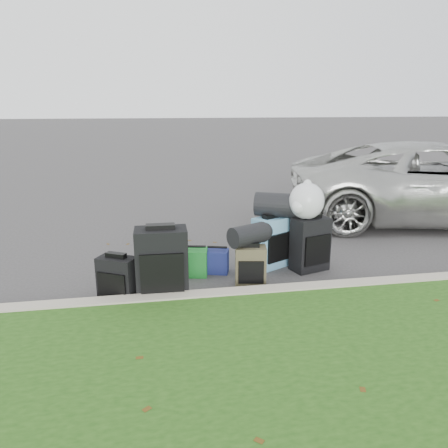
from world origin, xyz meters
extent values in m
plane|color=#383535|center=(0.00, 0.00, 0.00)|extent=(120.00, 120.00, 0.00)
cube|color=#9E937F|center=(0.00, -1.00, 0.07)|extent=(120.00, 0.18, 0.15)
imported|color=#B7B7B2|center=(4.00, 1.70, 0.71)|extent=(5.50, 3.44, 1.42)
cube|color=black|center=(-1.42, -0.73, 0.25)|extent=(0.45, 0.38, 0.50)
cube|color=black|center=(-0.94, -0.74, 0.40)|extent=(0.56, 0.34, 0.80)
cube|color=#383321|center=(0.08, -0.58, 0.24)|extent=(0.38, 0.28, 0.48)
cube|color=teal|center=(0.48, 0.00, 0.33)|extent=(0.54, 0.46, 0.66)
cube|color=black|center=(0.94, -0.19, 0.34)|extent=(0.52, 0.40, 0.68)
cube|color=#186E24|center=(-0.52, -0.13, 0.17)|extent=(0.34, 0.29, 0.33)
cube|color=navy|center=(-0.24, -0.09, 0.15)|extent=(0.32, 0.29, 0.29)
cylinder|color=black|center=(0.06, -0.51, 0.61)|extent=(0.52, 0.42, 0.24)
cylinder|color=black|center=(0.56, 0.04, 0.82)|extent=(0.63, 0.51, 0.31)
sphere|color=silver|center=(0.87, -0.18, 0.90)|extent=(0.44, 0.44, 0.44)
camera|label=1|loc=(-1.04, -5.20, 2.07)|focal=35.00mm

